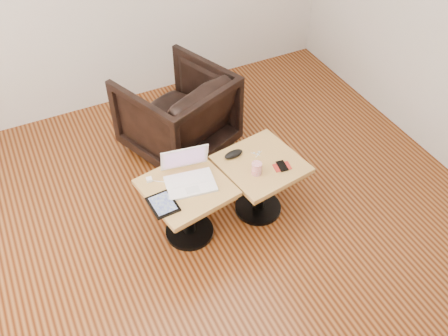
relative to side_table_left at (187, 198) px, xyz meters
name	(u,v)px	position (x,y,z in m)	size (l,w,h in m)	color
room_shell	(207,117)	(0.01, -0.36, 0.97)	(4.52, 4.52, 2.71)	#421A08
side_table_left	(187,198)	(0.00, 0.00, 0.00)	(0.64, 0.64, 0.50)	black
side_table_right	(260,175)	(0.58, -0.02, 0.00)	(0.63, 0.63, 0.50)	black
laptop	(188,175)	(0.04, 0.05, 0.17)	(0.38, 0.35, 0.23)	white
tablet	(163,204)	(-0.21, -0.09, 0.13)	(0.18, 0.22, 0.02)	black
charging_adapter	(149,180)	(-0.21, 0.16, 0.14)	(0.04, 0.04, 0.02)	white
glasses_case	(234,154)	(0.43, 0.13, 0.15)	(0.15, 0.07, 0.05)	black
striped_cup	(257,168)	(0.49, -0.10, 0.17)	(0.07, 0.07, 0.09)	#D63C52
earbuds_tangle	(257,153)	(0.60, 0.08, 0.13)	(0.08, 0.05, 0.01)	white
phone_on_sleeve	(282,166)	(0.69, -0.13, 0.13)	(0.13, 0.11, 0.01)	#940504
armchair	(177,113)	(0.31, 0.95, 0.00)	(0.79, 0.82, 0.74)	black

